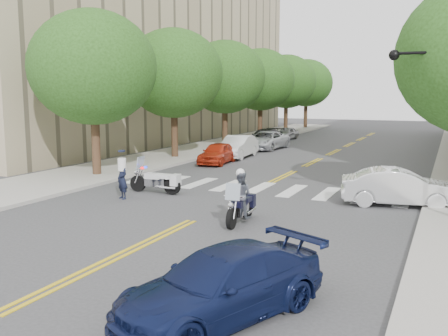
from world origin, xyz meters
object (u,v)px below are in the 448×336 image
Objects in this scene: motorcycle_police at (241,199)px; sedan_blue at (222,285)px; officer_standing at (122,179)px; motorcycle_parked at (159,181)px; convertible at (399,187)px.

motorcycle_police is 7.18m from sedan_blue.
motorcycle_police is at bearing 12.70° from officer_standing.
motorcycle_parked reaches higher than convertible.
motorcycle_parked is at bearing -34.33° from motorcycle_police.
sedan_blue is (-2.11, -11.63, -0.05)m from convertible.
officer_standing is at bearing 96.26° from convertible.
motorcycle_parked is 0.56× the size of convertible.
sedan_blue is at bearing -144.94° from motorcycle_parked.
officer_standing is at bearing -17.43° from motorcycle_police.
convertible is 0.95× the size of sedan_blue.
officer_standing is 10.93m from convertible.
motorcycle_police is at bearing 134.43° from sedan_blue.
convertible is at bearing -136.22° from motorcycle_police.
motorcycle_police is 6.66m from convertible.
motorcycle_parked is at bearing 91.42° from officer_standing.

